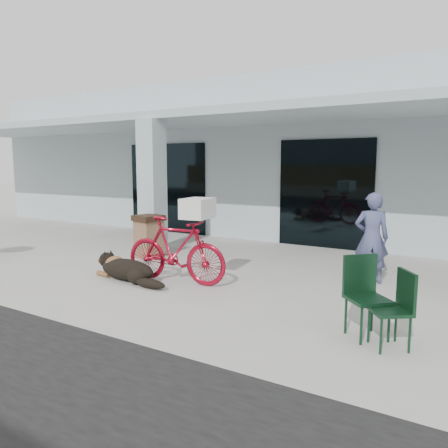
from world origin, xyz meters
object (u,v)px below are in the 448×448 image
Objects in this scene: cafe_chair_far_a at (368,298)px; person at (372,238)px; bicycle at (175,250)px; trash_receptacle at (149,236)px; dog at (127,268)px; cafe_chair_far_b at (390,310)px.

cafe_chair_far_a is 2.66m from person.
trash_receptacle is at bearing 45.84° from bicycle.
trash_receptacle is (-1.02, 1.77, 0.25)m from dog.
bicycle is 2.31m from trash_receptacle.
bicycle reaches higher than trash_receptacle.
bicycle is 3.91m from cafe_chair_far_b.
trash_receptacle is at bearing -148.70° from cafe_chair_far_b.
cafe_chair_far_a reaches higher than cafe_chair_far_b.
trash_receptacle is (-5.34, 2.19, -0.02)m from cafe_chair_far_a.
bicycle is at bearing 31.88° from dog.
trash_receptacle is (-5.63, 2.35, 0.03)m from cafe_chair_far_b.
bicycle reaches higher than cafe_chair_far_a.
cafe_chair_far_a is 5.77m from trash_receptacle.
cafe_chair_far_a is at bearing -109.45° from bicycle.
dog is 4.38m from person.
cafe_chair_far_b is at bearing 87.39° from person.
bicycle is 2.05× the size of trash_receptacle.
trash_receptacle is at bearing 127.29° from dog.
cafe_chair_far_b is (4.60, -0.58, 0.22)m from dog.
cafe_chair_far_a is at bearing -22.27° from trash_receptacle.
bicycle is at bearing 122.80° from cafe_chair_far_a.
person is at bearing 160.95° from cafe_chair_far_b.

